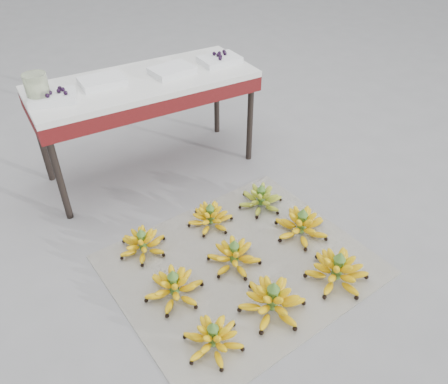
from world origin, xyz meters
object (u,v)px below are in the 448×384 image
bunch_front_right (337,270)px  bunch_back_left (143,243)px  vendor_table (144,90)px  tray_right (172,70)px  bunch_mid_left (174,287)px  bunch_mid_center (234,256)px  bunch_back_center (210,217)px  newspaper_mat (241,264)px  bunch_mid_right (301,225)px  tray_far_left (52,97)px  bunch_back_right (261,199)px  tray_left (102,81)px  bunch_front_center (272,300)px  bunch_front_left (213,338)px  glass_jar (37,88)px  tray_far_right (220,60)px

bunch_front_right → bunch_back_left: size_ratio=1.38×
vendor_table → tray_right: size_ratio=4.92×
bunch_mid_left → bunch_mid_center: bunch_mid_left is taller
bunch_front_right → bunch_back_center: size_ratio=1.22×
newspaper_mat → bunch_mid_right: bunch_mid_right is taller
bunch_mid_left → bunch_back_left: bearing=104.2°
tray_far_left → bunch_mid_left: bearing=-79.8°
bunch_mid_center → bunch_mid_right: 0.44m
newspaper_mat → bunch_mid_left: bearing=-178.7°
bunch_back_right → tray_right: bearing=87.2°
newspaper_mat → tray_left: (-0.27, 1.09, 0.66)m
bunch_mid_center → tray_right: size_ratio=1.10×
vendor_table → tray_left: size_ratio=5.35×
vendor_table → bunch_mid_center: bearing=-89.5°
bunch_front_right → bunch_back_right: (0.00, 0.67, -0.01)m
vendor_table → tray_left: bearing=171.6°
bunch_front_center → bunch_back_left: bunch_front_center is taller
bunch_front_left → bunch_front_center: size_ratio=0.86×
bunch_back_left → bunch_back_right: size_ratio=0.85×
bunch_back_right → glass_jar: size_ratio=2.21×
bunch_front_center → bunch_back_left: size_ratio=1.25×
bunch_back_right → newspaper_mat: bearing=-155.9°
vendor_table → tray_right: bearing=-6.4°
vendor_table → bunch_front_left: bearing=-102.9°
bunch_front_right → tray_right: bearing=78.1°
bunch_front_left → bunch_back_center: (0.37, 0.69, -0.00)m
bunch_front_left → glass_jar: bearing=88.7°
bunch_mid_center → bunch_back_left: bunch_mid_center is taller
newspaper_mat → tray_far_right: bearing=65.3°
bunch_mid_right → vendor_table: size_ratio=0.23×
bunch_front_right → tray_far_left: (-0.92, 1.34, 0.59)m
bunch_front_left → bunch_back_left: bunch_front_left is taller
tray_right → bunch_mid_right: bearing=-75.1°
bunch_back_left → tray_right: size_ratio=1.06×
bunch_back_right → tray_left: 1.14m
bunch_mid_left → bunch_back_right: bearing=37.2°
bunch_front_right → bunch_mid_left: size_ratio=1.20×
bunch_back_right → tray_left: size_ratio=1.36×
bunch_mid_right → bunch_front_left: bearing=-155.4°
newspaper_mat → bunch_front_right: (0.35, -0.33, 0.07)m
bunch_front_left → tray_far_right: (0.83, 1.38, 0.60)m
bunch_back_center → tray_left: tray_left is taller
tray_left → glass_jar: 0.36m
glass_jar → bunch_front_left: bearing=-79.0°
tray_far_right → glass_jar: bearing=179.8°
bunch_back_right → tray_right: (-0.21, 0.69, 0.60)m
bunch_back_left → bunch_back_right: 0.75m
bunch_mid_left → bunch_mid_right: size_ratio=1.09×
tray_far_left → vendor_table: bearing=3.6°
tray_far_right → glass_jar: (-1.10, 0.00, 0.06)m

